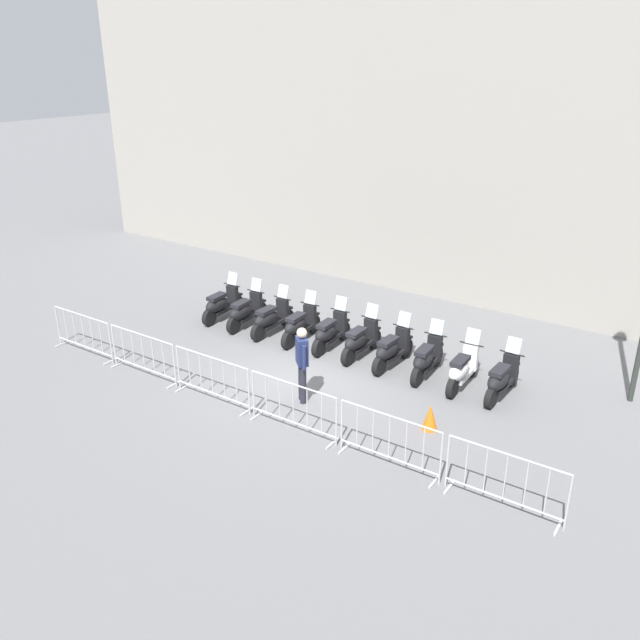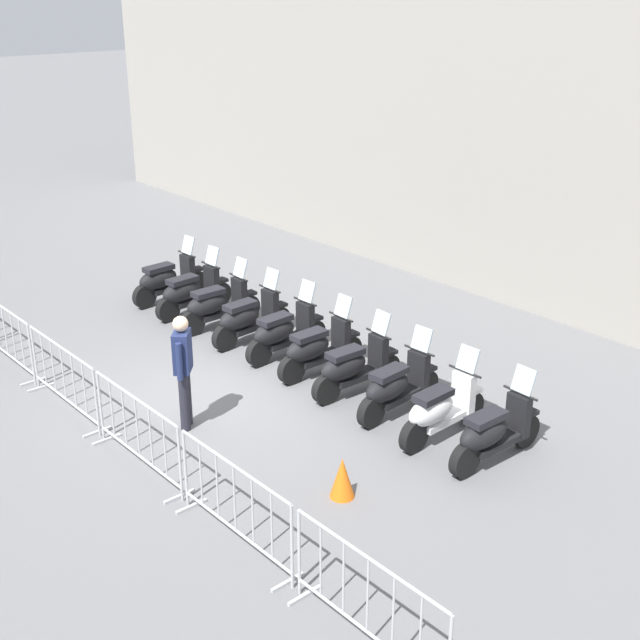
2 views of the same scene
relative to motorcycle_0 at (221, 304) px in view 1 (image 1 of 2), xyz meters
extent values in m
plane|color=slate|center=(4.13, -1.74, -0.45)|extent=(120.00, 120.00, 0.00)
cube|color=#9E998E|center=(3.86, 6.30, 6.04)|extent=(28.06, 3.32, 12.99)
cylinder|color=black|center=(-0.06, 0.70, -0.21)|extent=(0.18, 0.49, 0.48)
cylinder|color=black|center=(0.04, -0.54, -0.21)|extent=(0.18, 0.49, 0.48)
cube|color=black|center=(-0.01, 0.08, -0.17)|extent=(0.35, 0.89, 0.10)
ellipsoid|color=black|center=(0.02, -0.20, 0.07)|extent=(0.43, 0.87, 0.40)
cube|color=black|center=(0.01, -0.17, 0.29)|extent=(0.33, 0.62, 0.10)
cube|color=black|center=(-0.04, 0.51, 0.10)|extent=(0.35, 0.17, 0.60)
cylinder|color=black|center=(-0.04, 0.51, 0.43)|extent=(0.56, 0.08, 0.04)
cube|color=silver|center=(-0.04, 0.56, 0.61)|extent=(0.33, 0.16, 0.35)
cube|color=black|center=(-0.06, 0.70, 0.06)|extent=(0.22, 0.33, 0.06)
cylinder|color=black|center=(0.84, 0.70, -0.21)|extent=(0.18, 0.49, 0.48)
cylinder|color=black|center=(0.95, -0.54, -0.21)|extent=(0.18, 0.49, 0.48)
cube|color=black|center=(0.90, 0.08, -0.17)|extent=(0.36, 0.89, 0.10)
ellipsoid|color=black|center=(0.92, -0.20, 0.07)|extent=(0.43, 0.87, 0.40)
cube|color=black|center=(0.92, -0.17, 0.29)|extent=(0.33, 0.62, 0.10)
cube|color=black|center=(0.86, 0.51, 0.10)|extent=(0.35, 0.17, 0.60)
cylinder|color=black|center=(0.86, 0.51, 0.43)|extent=(0.56, 0.09, 0.04)
cube|color=silver|center=(0.85, 0.56, 0.61)|extent=(0.33, 0.17, 0.35)
cube|color=black|center=(0.84, 0.70, 0.06)|extent=(0.23, 0.34, 0.06)
cylinder|color=black|center=(1.79, 0.71, -0.21)|extent=(0.15, 0.48, 0.48)
cylinder|color=black|center=(1.81, -0.53, -0.21)|extent=(0.15, 0.48, 0.48)
cube|color=black|center=(1.80, 0.09, -0.17)|extent=(0.29, 0.87, 0.10)
ellipsoid|color=black|center=(1.81, -0.19, 0.07)|extent=(0.37, 0.85, 0.40)
cube|color=black|center=(1.81, -0.16, 0.29)|extent=(0.29, 0.60, 0.10)
cube|color=black|center=(1.80, 0.52, 0.10)|extent=(0.34, 0.15, 0.60)
cylinder|color=black|center=(1.80, 0.52, 0.43)|extent=(0.56, 0.05, 0.04)
cube|color=silver|center=(1.79, 0.57, 0.61)|extent=(0.32, 0.15, 0.35)
cube|color=black|center=(1.79, 0.71, 0.06)|extent=(0.21, 0.32, 0.06)
cylinder|color=black|center=(2.65, 0.79, -0.21)|extent=(0.18, 0.49, 0.48)
cylinder|color=black|center=(2.76, -0.45, -0.21)|extent=(0.18, 0.49, 0.48)
cube|color=black|center=(2.71, 0.17, -0.17)|extent=(0.35, 0.89, 0.10)
ellipsoid|color=black|center=(2.73, -0.11, 0.07)|extent=(0.43, 0.87, 0.40)
cube|color=black|center=(2.73, -0.08, 0.29)|extent=(0.33, 0.62, 0.10)
cube|color=black|center=(2.67, 0.60, 0.10)|extent=(0.35, 0.17, 0.60)
cylinder|color=black|center=(2.67, 0.60, 0.43)|extent=(0.56, 0.08, 0.04)
cube|color=silver|center=(2.66, 0.65, 0.61)|extent=(0.33, 0.17, 0.35)
cube|color=black|center=(2.65, 0.79, 0.06)|extent=(0.23, 0.34, 0.06)
cylinder|color=black|center=(3.56, 0.88, -0.21)|extent=(0.17, 0.49, 0.48)
cylinder|color=black|center=(3.65, -0.36, -0.21)|extent=(0.17, 0.49, 0.48)
cube|color=black|center=(3.61, 0.26, -0.17)|extent=(0.34, 0.89, 0.10)
ellipsoid|color=black|center=(3.63, -0.02, 0.07)|extent=(0.42, 0.86, 0.40)
cube|color=black|center=(3.62, 0.02, 0.29)|extent=(0.32, 0.62, 0.10)
cube|color=black|center=(3.58, 0.70, 0.10)|extent=(0.35, 0.16, 0.60)
cylinder|color=black|center=(3.58, 0.70, 0.43)|extent=(0.56, 0.08, 0.04)
cube|color=silver|center=(3.57, 0.74, 0.61)|extent=(0.33, 0.16, 0.35)
cube|color=black|center=(3.56, 0.88, 0.06)|extent=(0.22, 0.33, 0.06)
cylinder|color=black|center=(4.50, 0.90, -0.21)|extent=(0.15, 0.48, 0.48)
cylinder|color=black|center=(4.52, -0.34, -0.21)|extent=(0.15, 0.48, 0.48)
cube|color=black|center=(4.51, 0.28, -0.17)|extent=(0.30, 0.87, 0.10)
ellipsoid|color=black|center=(4.52, 0.00, 0.07)|extent=(0.38, 0.85, 0.40)
cube|color=black|center=(4.52, 0.03, 0.29)|extent=(0.29, 0.61, 0.10)
cube|color=black|center=(4.50, 0.72, 0.10)|extent=(0.34, 0.15, 0.60)
cylinder|color=black|center=(4.50, 0.72, 0.43)|extent=(0.56, 0.05, 0.04)
cube|color=silver|center=(4.50, 0.77, 0.61)|extent=(0.32, 0.15, 0.35)
cube|color=black|center=(4.50, 0.90, 0.06)|extent=(0.21, 0.32, 0.06)
cylinder|color=black|center=(5.42, 0.89, -0.21)|extent=(0.15, 0.48, 0.48)
cylinder|color=black|center=(5.41, -0.35, -0.21)|extent=(0.15, 0.48, 0.48)
cube|color=black|center=(5.42, 0.27, -0.17)|extent=(0.29, 0.87, 0.10)
ellipsoid|color=black|center=(5.41, -0.01, 0.07)|extent=(0.37, 0.84, 0.40)
cube|color=black|center=(5.41, 0.02, 0.29)|extent=(0.29, 0.60, 0.10)
cube|color=black|center=(5.42, 0.71, 0.10)|extent=(0.34, 0.14, 0.60)
cylinder|color=black|center=(5.42, 0.71, 0.43)|extent=(0.56, 0.04, 0.04)
cube|color=silver|center=(5.42, 0.76, 0.61)|extent=(0.32, 0.14, 0.35)
cube|color=black|center=(5.42, 0.89, 0.06)|extent=(0.20, 0.32, 0.06)
cylinder|color=black|center=(6.26, 0.93, -0.21)|extent=(0.19, 0.49, 0.48)
cylinder|color=black|center=(6.38, -0.31, -0.21)|extent=(0.19, 0.49, 0.48)
cube|color=black|center=(6.32, 0.31, -0.17)|extent=(0.36, 0.89, 0.10)
ellipsoid|color=black|center=(6.35, 0.03, 0.07)|extent=(0.44, 0.87, 0.40)
cube|color=black|center=(6.34, 0.06, 0.29)|extent=(0.34, 0.62, 0.10)
cube|color=black|center=(6.28, 0.74, 0.10)|extent=(0.35, 0.17, 0.60)
cylinder|color=black|center=(6.28, 0.74, 0.43)|extent=(0.56, 0.09, 0.04)
cube|color=silver|center=(6.27, 0.79, 0.61)|extent=(0.33, 0.17, 0.35)
cube|color=black|center=(6.26, 0.93, 0.06)|extent=(0.23, 0.34, 0.06)
cylinder|color=black|center=(7.19, 0.91, -0.21)|extent=(0.17, 0.49, 0.48)
cylinder|color=black|center=(7.26, -0.33, -0.21)|extent=(0.17, 0.49, 0.48)
cube|color=white|center=(7.23, 0.29, -0.17)|extent=(0.34, 0.88, 0.10)
ellipsoid|color=white|center=(7.24, 0.01, 0.07)|extent=(0.41, 0.86, 0.40)
cube|color=black|center=(7.24, 0.05, 0.29)|extent=(0.32, 0.62, 0.10)
cube|color=white|center=(7.20, 0.73, 0.10)|extent=(0.35, 0.16, 0.60)
cylinder|color=black|center=(7.20, 0.73, 0.43)|extent=(0.56, 0.07, 0.04)
cube|color=silver|center=(7.19, 0.78, 0.61)|extent=(0.33, 0.16, 0.35)
cube|color=white|center=(7.19, 0.91, 0.06)|extent=(0.22, 0.33, 0.06)
cylinder|color=black|center=(8.13, 0.98, -0.21)|extent=(0.14, 0.48, 0.48)
cylinder|color=black|center=(8.13, -0.26, -0.21)|extent=(0.14, 0.48, 0.48)
cube|color=black|center=(8.13, 0.36, -0.17)|extent=(0.28, 0.87, 0.10)
ellipsoid|color=black|center=(8.13, 0.08, 0.07)|extent=(0.36, 0.84, 0.40)
cube|color=black|center=(8.13, 0.11, 0.29)|extent=(0.28, 0.60, 0.10)
cube|color=black|center=(8.13, 0.80, 0.10)|extent=(0.34, 0.14, 0.60)
cylinder|color=black|center=(8.13, 0.80, 0.43)|extent=(0.56, 0.04, 0.04)
cube|color=silver|center=(8.13, 0.85, 0.61)|extent=(0.32, 0.14, 0.35)
cube|color=black|center=(8.13, 0.98, 0.06)|extent=(0.20, 0.32, 0.06)
cube|color=#B2B5B7|center=(-2.16, -3.69, -0.43)|extent=(0.05, 0.44, 0.04)
cube|color=#B2B5B7|center=(-0.28, -3.63, -0.43)|extent=(0.05, 0.44, 0.04)
cylinder|color=#B2B5B7|center=(-2.24, -3.69, 0.07)|extent=(0.04, 0.04, 1.05)
cylinder|color=#B2B5B7|center=(-0.20, -3.63, 0.07)|extent=(0.04, 0.04, 1.05)
cylinder|color=#B2B5B7|center=(-1.22, -3.66, 0.60)|extent=(2.04, 0.10, 0.04)
cylinder|color=#B2B5B7|center=(-1.22, -3.66, -0.27)|extent=(2.04, 0.10, 0.04)
cylinder|color=#B2B5B7|center=(-1.90, -3.68, 0.16)|extent=(0.02, 0.02, 0.87)
cylinder|color=#B2B5B7|center=(-1.56, -3.67, 0.16)|extent=(0.02, 0.02, 0.87)
cylinder|color=#B2B5B7|center=(-1.22, -3.66, 0.16)|extent=(0.02, 0.02, 0.87)
cylinder|color=#B2B5B7|center=(-0.88, -3.65, 0.16)|extent=(0.02, 0.02, 0.87)
cylinder|color=#B2B5B7|center=(-0.54, -3.64, 0.16)|extent=(0.02, 0.02, 0.87)
cube|color=#B2B5B7|center=(0.00, -3.62, -0.43)|extent=(0.05, 0.44, 0.04)
cube|color=#B2B5B7|center=(1.88, -3.56, -0.43)|extent=(0.05, 0.44, 0.04)
cylinder|color=#B2B5B7|center=(-0.08, -3.62, 0.07)|extent=(0.04, 0.04, 1.05)
cylinder|color=#B2B5B7|center=(1.96, -3.55, 0.07)|extent=(0.04, 0.04, 1.05)
cylinder|color=#B2B5B7|center=(0.94, -3.59, 0.60)|extent=(2.04, 0.10, 0.04)
cylinder|color=#B2B5B7|center=(0.94, -3.59, -0.27)|extent=(2.04, 0.10, 0.04)
cylinder|color=#B2B5B7|center=(0.26, -3.61, 0.16)|extent=(0.02, 0.02, 0.87)
cylinder|color=#B2B5B7|center=(0.60, -3.60, 0.16)|extent=(0.02, 0.02, 0.87)
cylinder|color=#B2B5B7|center=(0.94, -3.59, 0.16)|extent=(0.02, 0.02, 0.87)
cylinder|color=#B2B5B7|center=(1.28, -3.58, 0.16)|extent=(0.02, 0.02, 0.87)
cylinder|color=#B2B5B7|center=(1.62, -3.57, 0.16)|extent=(0.02, 0.02, 0.87)
cube|color=#B2B5B7|center=(2.16, -3.55, -0.43)|extent=(0.05, 0.44, 0.04)
cube|color=#B2B5B7|center=(4.04, -3.49, -0.43)|extent=(0.05, 0.44, 0.04)
cylinder|color=#B2B5B7|center=(2.08, -3.55, 0.07)|extent=(0.04, 0.04, 1.05)
cylinder|color=#B2B5B7|center=(4.12, -3.48, 0.07)|extent=(0.04, 0.04, 1.05)
cylinder|color=#B2B5B7|center=(3.10, -3.52, 0.60)|extent=(2.04, 0.10, 0.04)
cylinder|color=#B2B5B7|center=(3.10, -3.52, -0.27)|extent=(2.04, 0.10, 0.04)
cylinder|color=#B2B5B7|center=(2.42, -3.54, 0.16)|extent=(0.02, 0.02, 0.87)
cylinder|color=#B2B5B7|center=(2.76, -3.53, 0.16)|extent=(0.02, 0.02, 0.87)
cylinder|color=#B2B5B7|center=(3.10, -3.52, 0.16)|extent=(0.02, 0.02, 0.87)
cylinder|color=#B2B5B7|center=(3.44, -3.51, 0.16)|extent=(0.02, 0.02, 0.87)
cylinder|color=#B2B5B7|center=(3.78, -3.49, 0.16)|extent=(0.02, 0.02, 0.87)
cube|color=#B2B5B7|center=(4.32, -3.48, -0.43)|extent=(0.05, 0.44, 0.04)
cube|color=#B2B5B7|center=(6.20, -3.41, -0.43)|extent=(0.05, 0.44, 0.04)
cylinder|color=#B2B5B7|center=(4.24, -3.48, 0.07)|extent=(0.04, 0.04, 1.05)
cylinder|color=#B2B5B7|center=(6.28, -3.41, 0.07)|extent=(0.04, 0.04, 1.05)
cylinder|color=#B2B5B7|center=(5.26, -3.44, 0.60)|extent=(2.04, 0.10, 0.04)
cylinder|color=#B2B5B7|center=(5.26, -3.44, -0.27)|extent=(2.04, 0.10, 0.04)
cylinder|color=#B2B5B7|center=(4.58, -3.47, 0.16)|extent=(0.02, 0.02, 0.87)
cylinder|color=#B2B5B7|center=(4.92, -3.46, 0.16)|extent=(0.02, 0.02, 0.87)
cylinder|color=#B2B5B7|center=(5.26, -3.44, 0.16)|extent=(0.02, 0.02, 0.87)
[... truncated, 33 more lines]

